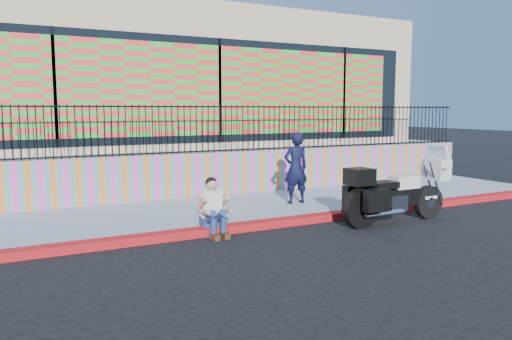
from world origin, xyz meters
TOP-DOWN VIEW (x-y plane):
  - ground at (0.00, 0.00)m, footprint 90.00×90.00m
  - red_curb at (0.00, 0.00)m, footprint 16.00×0.30m
  - sidewalk at (0.00, 1.65)m, footprint 16.00×3.00m
  - mural_wall at (0.00, 3.25)m, footprint 16.00×0.20m
  - metal_fence at (0.00, 3.25)m, footprint 15.80×0.04m
  - elevated_platform at (0.00, 8.35)m, footprint 16.00×10.00m
  - storefront_building at (0.00, 8.13)m, footprint 14.00×8.06m
  - police_motorcycle at (1.74, -0.86)m, footprint 2.56×0.85m
  - police_officer at (0.69, 1.30)m, footprint 0.64×0.44m
  - seated_man at (-1.97, -0.10)m, footprint 0.54×0.71m

SIDE VIEW (x-z plane):
  - ground at x=0.00m, z-range 0.00..0.00m
  - red_curb at x=0.00m, z-range 0.00..0.15m
  - sidewalk at x=0.00m, z-range 0.00..0.15m
  - seated_man at x=-1.97m, z-range -0.08..0.98m
  - elevated_platform at x=0.00m, z-range 0.00..1.25m
  - police_motorcycle at x=1.74m, z-range -0.13..1.46m
  - mural_wall at x=0.00m, z-range 0.15..1.25m
  - police_officer at x=0.69m, z-range 0.15..1.82m
  - metal_fence at x=0.00m, z-range 1.25..2.45m
  - storefront_building at x=0.00m, z-range 1.25..5.25m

